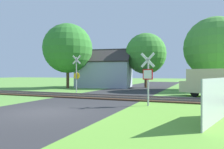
# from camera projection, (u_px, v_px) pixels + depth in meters

# --- Properties ---
(ground_plane) EXTENTS (160.00, 160.00, 0.00)m
(ground_plane) POSITION_uv_depth(u_px,v_px,m) (42.00, 112.00, 10.52)
(ground_plane) COLOR #5B933D
(road_asphalt) EXTENTS (6.82, 80.00, 0.01)m
(road_asphalt) POSITION_uv_depth(u_px,v_px,m) (65.00, 106.00, 12.38)
(road_asphalt) COLOR #2D2D30
(road_asphalt) RESTS_ON ground
(grass_verge) EXTENTS (6.00, 20.00, 0.01)m
(grass_verge) POSITION_uv_depth(u_px,v_px,m) (175.00, 138.00, 6.30)
(grass_verge) COLOR #64A237
(grass_verge) RESTS_ON ground
(rail_track) EXTENTS (60.00, 2.60, 0.22)m
(rail_track) POSITION_uv_depth(u_px,v_px,m) (101.00, 97.00, 16.97)
(rail_track) COLOR #422D1E
(rail_track) RESTS_ON ground
(stop_sign_near) EXTENTS (0.87, 0.20, 3.09)m
(stop_sign_near) POSITION_uv_depth(u_px,v_px,m) (148.00, 76.00, 12.59)
(stop_sign_near) COLOR #9E9EA5
(stop_sign_near) RESTS_ON ground
(crossing_sign_far) EXTENTS (0.88, 0.15, 3.66)m
(crossing_sign_far) POSITION_uv_depth(u_px,v_px,m) (76.00, 72.00, 21.05)
(crossing_sign_far) COLOR #9E9EA5
(crossing_sign_far) RESTS_ON ground
(house) EXTENTS (8.13, 6.78, 5.28)m
(house) POSITION_uv_depth(u_px,v_px,m) (105.00, 73.00, 30.10)
(house) COLOR #99A3B7
(house) RESTS_ON ground
(tree_left) EXTENTS (6.36, 6.36, 8.32)m
(tree_left) POSITION_uv_depth(u_px,v_px,m) (68.00, 48.00, 28.10)
(tree_left) COLOR #513823
(tree_left) RESTS_ON ground
(tree_center) EXTENTS (5.47, 5.47, 7.30)m
(tree_center) POSITION_uv_depth(u_px,v_px,m) (146.00, 54.00, 29.19)
(tree_center) COLOR #513823
(tree_center) RESTS_ON ground
(tree_right) EXTENTS (6.88, 6.88, 8.26)m
(tree_right) POSITION_uv_depth(u_px,v_px,m) (215.00, 48.00, 24.60)
(tree_right) COLOR #513823
(tree_right) RESTS_ON ground
(mail_truck) EXTENTS (5.17, 4.06, 2.24)m
(mail_truck) POSITION_uv_depth(u_px,v_px,m) (215.00, 82.00, 16.89)
(mail_truck) COLOR beige
(mail_truck) RESTS_ON ground
(fence_panel) EXTENTS (1.17, 3.80, 1.70)m
(fence_panel) POSITION_uv_depth(u_px,v_px,m) (217.00, 100.00, 8.36)
(fence_panel) COLOR #9E9EA5
(fence_panel) RESTS_ON ground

